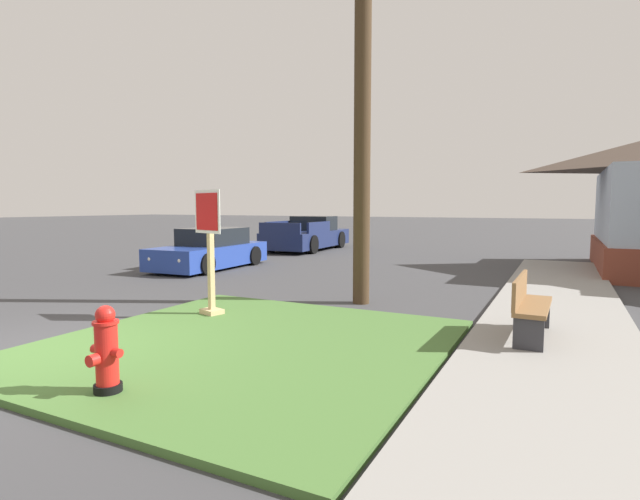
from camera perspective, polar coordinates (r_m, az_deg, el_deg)
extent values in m
plane|color=#3D3D3F|center=(7.45, -31.00, -10.58)|extent=(160.00, 160.00, 0.00)
cube|color=#477033|center=(6.81, -8.90, -11.00)|extent=(5.17, 5.35, 0.08)
cube|color=gray|center=(9.64, 26.11, -6.53)|extent=(2.20, 16.64, 0.12)
cylinder|color=black|center=(5.46, -23.71, -14.64)|extent=(0.28, 0.27, 0.08)
cylinder|color=red|center=(5.35, -23.85, -11.15)|extent=(0.22, 0.22, 0.61)
cylinder|color=red|center=(5.27, -23.97, -7.80)|extent=(0.25, 0.25, 0.03)
sphere|color=red|center=(5.26, -24.00, -7.00)|extent=(0.19, 0.19, 0.19)
cube|color=red|center=(5.24, -24.03, -6.25)|extent=(0.04, 0.04, 0.04)
cylinder|color=red|center=(5.46, -24.88, -10.54)|extent=(0.08, 0.09, 0.09)
cylinder|color=red|center=(5.23, -22.79, -11.13)|extent=(0.08, 0.09, 0.09)
cylinder|color=red|center=(5.26, -25.21, -11.70)|extent=(0.12, 0.09, 0.12)
cube|color=tan|center=(8.46, -12.76, -0.49)|extent=(0.11, 0.11, 2.06)
cube|color=tan|center=(8.62, -12.63, -7.07)|extent=(0.43, 0.37, 0.08)
cube|color=white|center=(8.40, -13.15, 4.43)|extent=(0.70, 0.23, 0.73)
cube|color=red|center=(8.39, -13.23, 4.42)|extent=(0.60, 0.19, 0.62)
cylinder|color=black|center=(9.90, -13.60, -6.15)|extent=(0.70, 0.70, 0.02)
cube|color=#233D93|center=(15.43, -12.89, -0.60)|extent=(1.96, 4.20, 0.64)
cube|color=black|center=(15.55, -12.49, 1.52)|extent=(1.60, 1.97, 0.56)
cylinder|color=black|center=(13.94, -13.29, -1.63)|extent=(0.25, 0.63, 0.62)
cylinder|color=black|center=(14.97, -18.31, -1.29)|extent=(0.25, 0.63, 0.62)
cylinder|color=black|center=(16.03, -7.82, -0.66)|extent=(0.25, 0.63, 0.62)
cylinder|color=black|center=(16.94, -12.55, -0.42)|extent=(0.25, 0.63, 0.62)
sphere|color=white|center=(13.53, -16.17, -1.21)|extent=(0.14, 0.14, 0.14)
sphere|color=red|center=(16.80, -7.38, 0.16)|extent=(0.12, 0.12, 0.12)
sphere|color=white|center=(14.22, -19.40, -1.00)|extent=(0.14, 0.14, 0.14)
sphere|color=red|center=(17.36, -10.33, 0.28)|extent=(0.12, 0.12, 0.12)
cube|color=#19234C|center=(21.44, -1.53, 1.36)|extent=(2.34, 5.34, 0.68)
cube|color=black|center=(22.08, -0.73, 3.14)|extent=(1.87, 1.46, 0.68)
cube|color=#19234C|center=(21.03, -4.99, 2.80)|extent=(0.23, 2.20, 0.44)
cube|color=#19234C|center=(20.18, -0.14, 2.72)|extent=(0.23, 2.20, 0.44)
cube|color=#19234C|center=(19.12, -4.78, 2.56)|extent=(1.84, 0.21, 0.44)
cylinder|color=black|center=(23.28, -2.04, 1.37)|extent=(0.30, 0.77, 0.76)
cylinder|color=black|center=(22.52, 2.37, 1.24)|extent=(0.30, 0.77, 0.76)
cylinder|color=black|center=(20.49, -5.81, 0.82)|extent=(0.30, 0.77, 0.76)
cylinder|color=black|center=(19.63, -0.93, 0.66)|extent=(0.30, 0.77, 0.76)
cube|color=brown|center=(7.31, 23.86, -6.07)|extent=(0.44, 1.51, 0.06)
cube|color=brown|center=(7.28, 22.51, -4.30)|extent=(0.09, 1.50, 0.38)
cube|color=#2D2D33|center=(6.70, 23.35, -9.10)|extent=(0.36, 0.07, 0.41)
cube|color=#2D2D33|center=(8.01, 24.16, -6.84)|extent=(0.36, 0.07, 0.41)
cylinder|color=#42301E|center=(10.06, 5.09, 23.60)|extent=(0.33, 0.33, 10.22)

